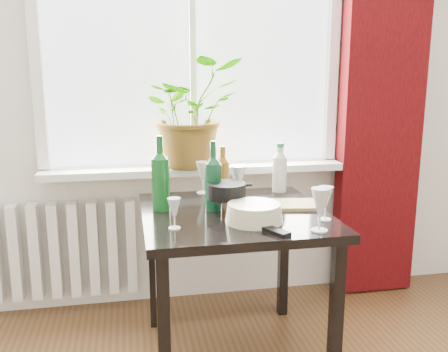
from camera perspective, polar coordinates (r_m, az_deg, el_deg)
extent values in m
cube|color=white|center=(2.88, -3.72, 16.34)|extent=(1.72, 0.08, 1.62)
cube|color=silver|center=(2.86, -3.32, 0.78)|extent=(1.72, 0.20, 0.04)
cube|color=#330406|center=(3.13, 17.71, 9.91)|extent=(0.50, 0.12, 2.56)
cube|color=silver|center=(3.01, -17.72, -8.02)|extent=(0.80, 0.10, 0.55)
cube|color=black|center=(2.33, 1.19, -4.55)|extent=(0.85, 0.85, 0.04)
cube|color=black|center=(2.10, -6.88, -17.70)|extent=(0.05, 0.05, 0.70)
cube|color=black|center=(2.75, -8.07, -10.14)|extent=(0.05, 0.05, 0.70)
cube|color=black|center=(2.26, 12.67, -15.62)|extent=(0.05, 0.05, 0.70)
cube|color=black|center=(2.88, 6.79, -9.10)|extent=(0.05, 0.05, 0.70)
imported|color=#3E6F1D|center=(2.81, -3.78, 7.24)|extent=(0.66, 0.61, 0.61)
cylinder|color=beige|center=(2.16, 3.45, -4.26)|extent=(0.31, 0.31, 0.08)
cube|color=black|center=(2.05, 5.67, -6.22)|extent=(0.12, 0.16, 0.02)
cube|color=olive|center=(2.43, 7.23, -3.26)|extent=(0.31, 0.23, 0.02)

